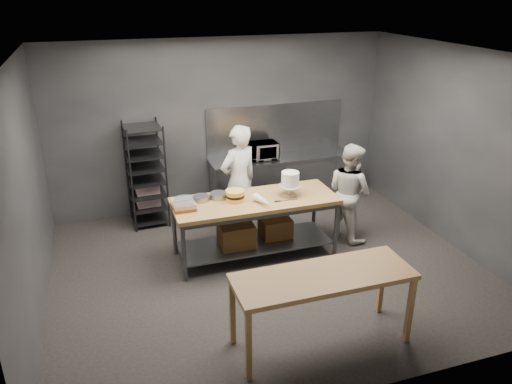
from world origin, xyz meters
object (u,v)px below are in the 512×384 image
at_px(near_counter, 323,281).
at_px(layer_cake, 235,195).
at_px(speed_rack, 146,175).
at_px(chef_behind, 239,182).
at_px(chef_right, 349,192).
at_px(work_table, 254,220).
at_px(microwave, 262,151).
at_px(frosted_cake_stand, 290,181).

height_order(near_counter, layer_cake, layer_cake).
height_order(speed_rack, chef_behind, chef_behind).
relative_size(speed_rack, chef_right, 1.12).
bearing_deg(work_table, microwave, 67.66).
relative_size(chef_right, frosted_cake_stand, 4.31).
height_order(work_table, chef_behind, chef_behind).
distance_m(near_counter, speed_rack, 4.04).
height_order(chef_behind, layer_cake, chef_behind).
bearing_deg(chef_behind, layer_cake, 49.27).
bearing_deg(microwave, frosted_cake_stand, -95.34).
relative_size(near_counter, frosted_cake_stand, 5.50).
xyz_separation_m(speed_rack, layer_cake, (1.08, -1.61, 0.14)).
distance_m(work_table, microwave, 1.91).
distance_m(chef_right, layer_cake, 1.90).
bearing_deg(chef_behind, chef_right, 138.13).
xyz_separation_m(near_counter, chef_right, (1.51, 2.23, -0.03)).
bearing_deg(microwave, near_counter, -99.02).
distance_m(speed_rack, frosted_cake_stand, 2.55).
relative_size(chef_behind, frosted_cake_stand, 5.05).
xyz_separation_m(chef_right, layer_cake, (-1.88, -0.06, 0.22)).
bearing_deg(chef_behind, frosted_cake_stand, 105.70).
bearing_deg(microwave, chef_right, -61.03).
bearing_deg(layer_cake, chef_right, 1.86).
bearing_deg(chef_right, chef_behind, 50.70).
bearing_deg(near_counter, layer_cake, 99.72).
height_order(speed_rack, layer_cake, speed_rack).
xyz_separation_m(work_table, layer_cake, (-0.28, 0.02, 0.43)).
relative_size(near_counter, chef_right, 1.27).
bearing_deg(frosted_cake_stand, layer_cake, 175.39).
distance_m(work_table, layer_cake, 0.51).
bearing_deg(speed_rack, chef_behind, -34.00).
bearing_deg(near_counter, chef_behind, 92.20).
xyz_separation_m(microwave, frosted_cake_stand, (-0.16, -1.75, 0.10)).
distance_m(microwave, layer_cake, 1.95).
xyz_separation_m(chef_behind, frosted_cake_stand, (0.56, -0.77, 0.23)).
relative_size(near_counter, layer_cake, 7.36).
bearing_deg(chef_right, layer_cake, 74.10).
height_order(work_table, near_counter, work_table).
xyz_separation_m(work_table, speed_rack, (-1.36, 1.63, 0.28)).
distance_m(chef_right, microwave, 1.88).
distance_m(chef_behind, chef_right, 1.75).
distance_m(frosted_cake_stand, layer_cake, 0.84).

